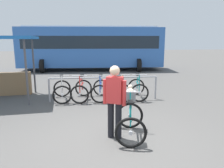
% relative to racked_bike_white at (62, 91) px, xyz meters
% --- Properties ---
extents(ground_plane, '(80.00, 80.00, 0.00)m').
position_rel_racked_bike_white_xyz_m(ground_plane, '(1.24, -3.50, -0.37)').
color(ground_plane, '#514F4C').
extents(bike_rack_rail, '(3.90, 0.34, 0.88)m').
position_rel_racked_bike_white_xyz_m(bike_rack_rail, '(1.49, -0.29, 0.32)').
color(bike_rack_rail, '#99999E').
rests_on(bike_rack_rail, ground).
extents(racked_bike_white, '(0.71, 1.13, 0.97)m').
position_rel_racked_bike_white_xyz_m(racked_bike_white, '(0.00, 0.00, 0.00)').
color(racked_bike_white, black).
rests_on(racked_bike_white, ground).
extents(racked_bike_red, '(0.85, 1.19, 0.97)m').
position_rel_racked_bike_white_xyz_m(racked_bike_red, '(0.70, -0.05, 0.00)').
color(racked_bike_red, black).
rests_on(racked_bike_red, ground).
extents(racked_bike_blue, '(0.85, 1.20, 0.97)m').
position_rel_racked_bike_white_xyz_m(racked_bike_blue, '(1.40, -0.10, 0.00)').
color(racked_bike_blue, black).
rests_on(racked_bike_blue, ground).
extents(racked_bike_orange, '(0.71, 1.12, 0.97)m').
position_rel_racked_bike_white_xyz_m(racked_bike_orange, '(2.09, -0.15, 0.00)').
color(racked_bike_orange, black).
rests_on(racked_bike_orange, ground).
extents(racked_bike_teal, '(0.84, 1.19, 0.97)m').
position_rel_racked_bike_white_xyz_m(racked_bike_teal, '(2.79, -0.20, 0.00)').
color(racked_bike_teal, black).
rests_on(racked_bike_teal, ground).
extents(featured_bicycle, '(0.90, 1.25, 1.09)m').
position_rel_racked_bike_white_xyz_m(featured_bicycle, '(1.67, -3.26, 0.12)').
color(featured_bicycle, black).
rests_on(featured_bicycle, ground).
extents(person_with_featured_bike, '(0.47, 0.34, 1.64)m').
position_rel_racked_bike_white_xyz_m(person_with_featured_bike, '(1.29, -3.35, 0.54)').
color(person_with_featured_bike, black).
rests_on(person_with_featured_bike, ground).
extents(bus_distant, '(10.22, 4.13, 3.08)m').
position_rel_racked_bike_white_xyz_m(bus_distant, '(1.79, 8.00, 1.37)').
color(bus_distant, '#3366B7').
rests_on(bus_distant, ground).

